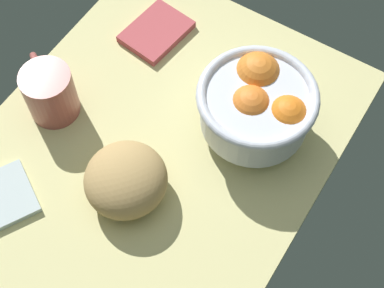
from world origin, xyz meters
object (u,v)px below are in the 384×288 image
bread_loaf (126,180)px  mug (50,92)px  fruit_bowl (258,105)px  napkin_folded (156,32)px

bread_loaf → mug: 20.60cm
fruit_bowl → bread_loaf: fruit_bowl is taller
bread_loaf → napkin_folded: bearing=-154.2°
fruit_bowl → bread_loaf: size_ratio=1.46×
napkin_folded → mug: mug is taller
fruit_bowl → napkin_folded: 26.80cm
fruit_bowl → napkin_folded: bearing=-107.3°
bread_loaf → napkin_folded: bread_loaf is taller
fruit_bowl → napkin_folded: size_ratio=1.61×
fruit_bowl → mug: size_ratio=1.63×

